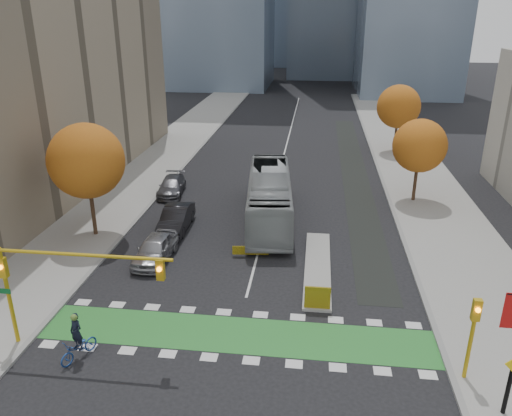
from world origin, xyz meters
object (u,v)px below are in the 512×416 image
(tree_west, at_px, (86,161))
(tree_east_far, at_px, (399,107))
(tree_east_near, at_px, (420,146))
(parked_car_a, at_px, (155,249))
(hazard_board, at_px, (317,298))
(cyclist, at_px, (78,344))
(traffic_signal_east, at_px, (473,328))
(traffic_signal_west, at_px, (56,274))
(bus, at_px, (269,197))
(parked_car_c, at_px, (172,186))
(parked_car_b, at_px, (176,219))

(tree_west, height_order, tree_east_far, tree_west)
(tree_east_near, xyz_separation_m, parked_car_a, (-18.50, -13.18, -4.04))
(hazard_board, distance_m, cyclist, 12.25)
(tree_west, distance_m, traffic_signal_east, 25.90)
(hazard_board, height_order, tree_west, tree_west)
(traffic_signal_east, relative_size, cyclist, 1.70)
(parked_car_a, bearing_deg, tree_west, 152.77)
(traffic_signal_west, bearing_deg, bus, 64.55)
(tree_west, height_order, tree_east_near, tree_west)
(tree_east_far, height_order, parked_car_c, tree_east_far)
(hazard_board, xyz_separation_m, traffic_signal_west, (-11.93, -4.71, 3.23))
(hazard_board, distance_m, tree_west, 18.44)
(traffic_signal_west, xyz_separation_m, cyclist, (0.93, -0.68, -3.23))
(tree_east_far, relative_size, traffic_signal_west, 0.90)
(tree_east_near, bearing_deg, parked_car_a, -144.53)
(tree_east_far, relative_size, cyclist, 3.17)
(tree_west, bearing_deg, parked_car_b, 18.29)
(tree_east_far, distance_m, traffic_signal_east, 38.64)
(tree_east_far, bearing_deg, bus, -119.85)
(tree_east_near, relative_size, parked_car_b, 1.36)
(tree_east_far, bearing_deg, tree_east_near, -91.79)
(traffic_signal_west, bearing_deg, tree_east_far, 62.05)
(bus, xyz_separation_m, parked_car_a, (-6.68, -7.72, -1.05))
(hazard_board, xyz_separation_m, traffic_signal_east, (6.50, -4.71, 1.93))
(tree_east_near, relative_size, parked_car_c, 1.40)
(traffic_signal_west, distance_m, cyclist, 3.43)
(traffic_signal_east, height_order, parked_car_c, traffic_signal_east)
(hazard_board, height_order, parked_car_c, parked_car_c)
(hazard_board, bearing_deg, parked_car_c, 127.21)
(tree_west, relative_size, traffic_signal_east, 2.01)
(tree_east_far, relative_size, traffic_signal_east, 1.87)
(tree_east_far, height_order, cyclist, tree_east_far)
(hazard_board, xyz_separation_m, cyclist, (-11.00, -5.39, 0.00))
(bus, xyz_separation_m, parked_car_c, (-9.18, 4.79, -1.14))
(tree_west, height_order, bus, tree_west)
(parked_car_b, bearing_deg, traffic_signal_west, -97.30)
(tree_west, xyz_separation_m, parked_car_a, (5.50, -3.18, -4.79))
(traffic_signal_west, bearing_deg, parked_car_b, 84.30)
(traffic_signal_east, bearing_deg, hazard_board, 144.08)
(parked_car_c, bearing_deg, parked_car_a, -85.00)
(traffic_signal_east, bearing_deg, tree_west, 150.93)
(hazard_board, height_order, parked_car_b, parked_car_b)
(traffic_signal_east, bearing_deg, bus, 121.19)
(bus, bearing_deg, parked_car_c, 146.97)
(traffic_signal_west, bearing_deg, parked_car_c, 92.81)
(traffic_signal_east, height_order, parked_car_a, traffic_signal_east)
(parked_car_a, height_order, parked_car_b, parked_car_b)
(tree_east_near, relative_size, parked_car_a, 1.46)
(parked_car_b, height_order, parked_car_c, parked_car_b)
(cyclist, height_order, parked_car_b, cyclist)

